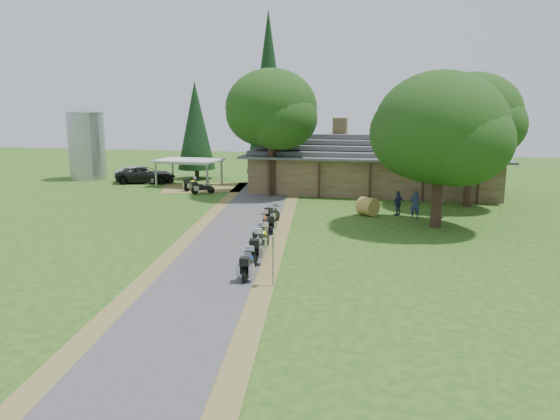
% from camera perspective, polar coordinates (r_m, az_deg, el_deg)
% --- Properties ---
extents(ground, '(120.00, 120.00, 0.00)m').
position_cam_1_polar(ground, '(25.54, -6.95, -5.81)').
color(ground, '#234914').
rests_on(ground, ground).
extents(driveway, '(51.95, 51.95, 0.00)m').
position_cam_1_polar(driveway, '(29.35, -5.28, -3.56)').
color(driveway, '#3F3F41').
rests_on(driveway, ground).
extents(lodge, '(21.40, 9.40, 4.90)m').
position_cam_1_polar(lodge, '(47.34, 9.73, 4.89)').
color(lodge, brown).
rests_on(lodge, ground).
extents(silo, '(3.77, 3.77, 7.14)m').
position_cam_1_polar(silo, '(57.77, -19.56, 6.61)').
color(silo, gray).
rests_on(silo, ground).
extents(carport, '(5.88, 4.17, 2.43)m').
position_cam_1_polar(carport, '(50.60, -9.47, 3.87)').
color(carport, silver).
rests_on(carport, ground).
extents(car_white_sedan, '(3.58, 6.49, 2.05)m').
position_cam_1_polar(car_white_sedan, '(54.00, -14.55, 3.90)').
color(car_white_sedan, silver).
rests_on(car_white_sedan, ground).
extents(car_dark_suv, '(4.06, 6.43, 2.28)m').
position_cam_1_polar(car_dark_suv, '(53.38, -13.85, 3.99)').
color(car_dark_suv, black).
rests_on(car_dark_suv, ground).
extents(motorcycle_row_a, '(0.75, 1.88, 1.26)m').
position_cam_1_polar(motorcycle_row_a, '(23.52, -3.35, -5.62)').
color(motorcycle_row_a, '#213197').
rests_on(motorcycle_row_a, ground).
extents(motorcycle_row_b, '(0.96, 2.16, 1.43)m').
position_cam_1_polar(motorcycle_row_b, '(25.96, -2.44, -3.82)').
color(motorcycle_row_b, '#A9ACB1').
rests_on(motorcycle_row_b, ground).
extents(motorcycle_row_c, '(0.69, 1.96, 1.33)m').
position_cam_1_polar(motorcycle_row_c, '(27.76, -1.88, -2.94)').
color(motorcycle_row_c, yellow).
rests_on(motorcycle_row_c, ground).
extents(motorcycle_row_d, '(1.34, 1.82, 1.20)m').
position_cam_1_polar(motorcycle_row_d, '(31.80, -1.32, -1.26)').
color(motorcycle_row_d, '#DA5511').
rests_on(motorcycle_row_d, ground).
extents(motorcycle_row_e, '(0.88, 1.90, 1.25)m').
position_cam_1_polar(motorcycle_row_e, '(34.13, -0.76, -0.37)').
color(motorcycle_row_e, black).
rests_on(motorcycle_row_e, ground).
extents(motorcycle_carport_a, '(1.04, 1.77, 1.15)m').
position_cam_1_polar(motorcycle_carport_a, '(47.93, -9.24, 2.72)').
color(motorcycle_carport_a, yellow).
rests_on(motorcycle_carport_a, ground).
extents(motorcycle_carport_b, '(1.78, 1.41, 1.20)m').
position_cam_1_polar(motorcycle_carport_b, '(45.88, -8.07, 2.41)').
color(motorcycle_carport_b, gray).
rests_on(motorcycle_carport_b, ground).
extents(person_a, '(0.66, 0.51, 2.14)m').
position_cam_1_polar(person_a, '(36.79, 13.93, 0.83)').
color(person_a, navy).
rests_on(person_a, ground).
extents(person_b, '(0.65, 0.57, 1.90)m').
position_cam_1_polar(person_b, '(37.43, 16.22, 0.70)').
color(person_b, navy).
rests_on(person_b, ground).
extents(person_c, '(0.66, 0.67, 1.93)m').
position_cam_1_polar(person_c, '(37.38, 12.25, 0.90)').
color(person_c, navy).
rests_on(person_c, ground).
extents(hay_bale, '(1.61, 1.63, 1.21)m').
position_cam_1_polar(hay_bale, '(37.07, 9.16, 0.36)').
color(hay_bale, olive).
rests_on(hay_bale, ground).
extents(sign_post, '(0.38, 0.06, 2.12)m').
position_cam_1_polar(sign_post, '(22.32, -0.73, -5.37)').
color(sign_post, gray).
rests_on(sign_post, ground).
extents(oak_lodge_left, '(7.32, 7.32, 11.41)m').
position_cam_1_polar(oak_lodge_left, '(44.15, -0.90, 8.85)').
color(oak_lodge_left, '#163810').
rests_on(oak_lodge_left, ground).
extents(oak_lodge_right, '(6.84, 6.84, 10.83)m').
position_cam_1_polar(oak_lodge_right, '(41.63, 19.38, 7.71)').
color(oak_lodge_right, '#163810').
rests_on(oak_lodge_right, ground).
extents(oak_driveway, '(7.87, 7.87, 9.67)m').
position_cam_1_polar(oak_driveway, '(33.84, 16.34, 6.29)').
color(oak_driveway, '#163810').
rests_on(oak_driveway, ground).
extents(cedar_near, '(4.14, 4.14, 15.68)m').
position_cam_1_polar(cedar_near, '(50.67, -1.19, 11.53)').
color(cedar_near, black).
rests_on(cedar_near, ground).
extents(cedar_far, '(3.72, 3.72, 9.62)m').
position_cam_1_polar(cedar_far, '(55.22, -8.80, 8.22)').
color(cedar_far, black).
rests_on(cedar_far, ground).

